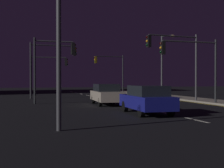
# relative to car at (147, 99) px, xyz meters

# --- Properties ---
(ground_plane) EXTENTS (112.00, 112.00, 0.00)m
(ground_plane) POSITION_rel_car_xyz_m (1.20, 5.38, -0.82)
(ground_plane) COLOR black
(ground_plane) RESTS_ON ground
(sidewalk_right) EXTENTS (2.87, 77.00, 0.14)m
(sidewalk_right) POSITION_rel_car_xyz_m (8.81, 5.38, -0.75)
(sidewalk_right) COLOR #9E937F
(sidewalk_right) RESTS_ON ground
(lane_markings_center) EXTENTS (0.14, 50.00, 0.01)m
(lane_markings_center) POSITION_rel_car_xyz_m (1.20, 8.88, -0.82)
(lane_markings_center) COLOR silver
(lane_markings_center) RESTS_ON ground
(lane_edge_line) EXTENTS (0.14, 53.00, 0.01)m
(lane_edge_line) POSITION_rel_car_xyz_m (7.12, 10.38, -0.82)
(lane_edge_line) COLOR gold
(lane_edge_line) RESTS_ON ground
(car) EXTENTS (1.97, 4.46, 1.57)m
(car) POSITION_rel_car_xyz_m (0.00, 0.00, 0.00)
(car) COLOR navy
(car) RESTS_ON ground
(car_oncoming) EXTENTS (2.07, 4.50, 1.57)m
(car_oncoming) POSITION_rel_car_xyz_m (-0.38, 6.80, 0.00)
(car_oncoming) COLOR beige
(car_oncoming) RESTS_ON ground
(traffic_light_mid_left) EXTENTS (4.54, 0.58, 5.39)m
(traffic_light_mid_left) POSITION_rel_car_xyz_m (6.05, 27.69, 3.15)
(traffic_light_mid_left) COLOR #2D3033
(traffic_light_mid_left) RESTS_ON sidewalk_right
(traffic_light_far_center) EXTENTS (4.40, 0.81, 4.84)m
(traffic_light_far_center) POSITION_rel_car_xyz_m (-3.37, 22.24, 2.63)
(traffic_light_far_center) COLOR #4C4C51
(traffic_light_far_center) RESTS_ON ground
(traffic_light_overhead_east) EXTENTS (4.86, 0.70, 5.57)m
(traffic_light_overhead_east) POSITION_rel_car_xyz_m (5.56, 7.13, 3.29)
(traffic_light_overhead_east) COLOR #4C4C51
(traffic_light_overhead_east) RESTS_ON sidewalk_right
(traffic_light_near_right) EXTENTS (3.35, 0.35, 5.19)m
(traffic_light_near_right) POSITION_rel_car_xyz_m (-4.14, 9.15, 2.81)
(traffic_light_near_right) COLOR #2D3033
(traffic_light_near_right) RESTS_ON ground
(traffic_light_near_left) EXTENTS (4.85, 0.34, 4.84)m
(traffic_light_near_left) POSITION_rel_car_xyz_m (5.59, 4.79, 2.79)
(traffic_light_near_left) COLOR #2D3033
(traffic_light_near_left) RESTS_ON sidewalk_right
(traffic_light_far_right) EXTENTS (4.80, 0.36, 5.67)m
(traffic_light_far_right) POSITION_rel_car_xyz_m (-3.59, 16.55, 3.21)
(traffic_light_far_right) COLOR #38383D
(traffic_light_far_right) RESTS_ON ground
(street_lamp_across_street) EXTENTS (0.99, 1.65, 6.70)m
(street_lamp_across_street) POSITION_rel_car_xyz_m (8.61, 15.44, 3.38)
(street_lamp_across_street) COLOR #4C4C51
(street_lamp_across_street) RESTS_ON sidewalk_right
(street_lamp_far_end) EXTENTS (1.63, 0.89, 7.25)m
(street_lamp_far_end) POSITION_rel_car_xyz_m (-5.57, -4.44, 3.52)
(street_lamp_far_end) COLOR #4C4C51
(street_lamp_far_end) RESTS_ON ground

